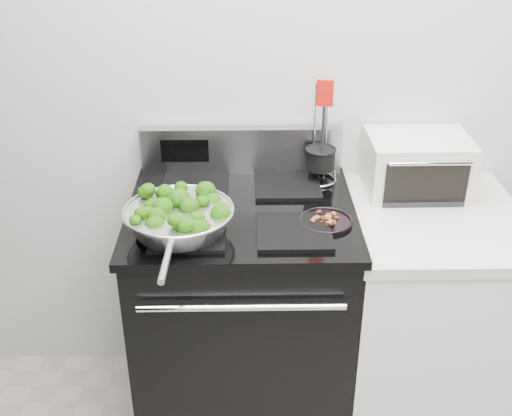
{
  "coord_description": "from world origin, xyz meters",
  "views": [
    {
      "loc": [
        -0.28,
        -0.54,
        2.01
      ],
      "look_at": [
        -0.25,
        1.36,
        0.98
      ],
      "focal_mm": 45.0,
      "sensor_mm": 36.0,
      "label": 1
    }
  ],
  "objects_px": {
    "utensil_holder": "(320,164)",
    "toaster_oven": "(417,164)",
    "skillet": "(179,219)",
    "bacon_plate": "(326,218)",
    "gas_range": "(243,315)"
  },
  "relations": [
    {
      "from": "bacon_plate",
      "to": "toaster_oven",
      "type": "xyz_separation_m",
      "value": [
        0.37,
        0.3,
        0.06
      ]
    },
    {
      "from": "skillet",
      "to": "bacon_plate",
      "type": "height_order",
      "value": "skillet"
    },
    {
      "from": "bacon_plate",
      "to": "toaster_oven",
      "type": "relative_size",
      "value": 0.48
    },
    {
      "from": "bacon_plate",
      "to": "toaster_oven",
      "type": "distance_m",
      "value": 0.48
    },
    {
      "from": "gas_range",
      "to": "skillet",
      "type": "xyz_separation_m",
      "value": [
        -0.2,
        -0.17,
        0.52
      ]
    },
    {
      "from": "bacon_plate",
      "to": "utensil_holder",
      "type": "distance_m",
      "value": 0.32
    },
    {
      "from": "bacon_plate",
      "to": "toaster_oven",
      "type": "bearing_deg",
      "value": 38.96
    },
    {
      "from": "gas_range",
      "to": "skillet",
      "type": "relative_size",
      "value": 1.98
    },
    {
      "from": "bacon_plate",
      "to": "utensil_holder",
      "type": "bearing_deg",
      "value": 87.93
    },
    {
      "from": "utensil_holder",
      "to": "toaster_oven",
      "type": "height_order",
      "value": "utensil_holder"
    },
    {
      "from": "toaster_oven",
      "to": "skillet",
      "type": "bearing_deg",
      "value": -157.67
    },
    {
      "from": "utensil_holder",
      "to": "toaster_oven",
      "type": "distance_m",
      "value": 0.36
    },
    {
      "from": "gas_range",
      "to": "utensil_holder",
      "type": "relative_size",
      "value": 2.85
    },
    {
      "from": "skillet",
      "to": "utensil_holder",
      "type": "bearing_deg",
      "value": 39.26
    },
    {
      "from": "bacon_plate",
      "to": "utensil_holder",
      "type": "relative_size",
      "value": 0.45
    }
  ]
}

